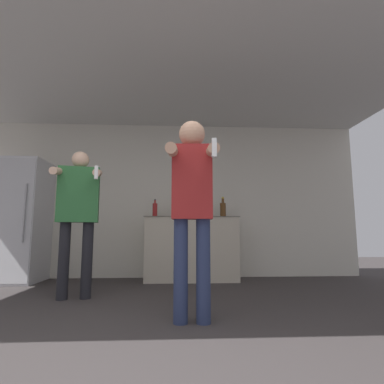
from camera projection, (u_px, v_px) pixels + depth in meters
The scene contains 12 objects.
ground_plane at pixel (92, 376), 1.53m from camera, with size 14.00×14.00×0.00m, color #383333.
wall_back at pixel (151, 199), 5.01m from camera, with size 7.00×0.06×2.55m.
ceiling_slab at pixel (141, 74), 3.51m from camera, with size 7.00×3.84×0.05m.
refrigerator at pixel (23, 220), 4.48m from camera, with size 0.60×0.73×1.81m.
counter at pixel (191, 248), 4.62m from camera, with size 1.43×0.62×0.96m.
bottle_dark_rum at pixel (181, 210), 4.68m from camera, with size 0.09×0.09×0.28m.
bottle_green_wine at pixel (206, 210), 4.70m from camera, with size 0.08×0.08×0.31m.
bottle_amber_bourbon at pixel (223, 209), 4.72m from camera, with size 0.09×0.09×0.32m.
bottle_tall_gin at pixel (198, 209), 4.70m from camera, with size 0.09×0.09×0.31m.
bottle_clear_vodka at pixel (155, 210), 4.66m from camera, with size 0.07×0.07×0.28m.
person_woman_foreground at pixel (192, 197), 2.52m from camera, with size 0.43×0.52×1.69m.
person_man_side at pixel (78, 207), 3.39m from camera, with size 0.57×0.57×1.66m.
Camera 1 is at (0.42, -1.66, 0.73)m, focal length 28.00 mm.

